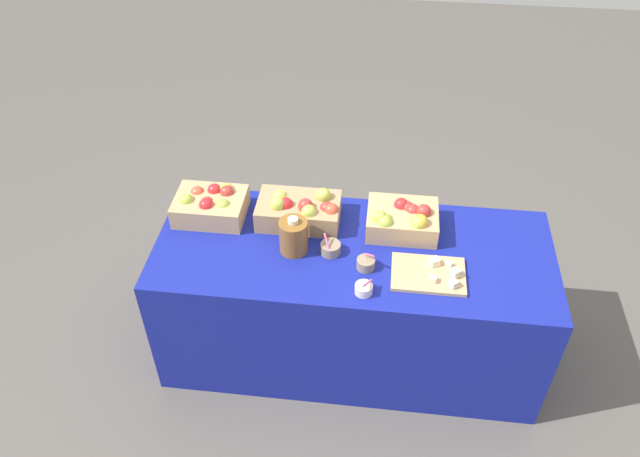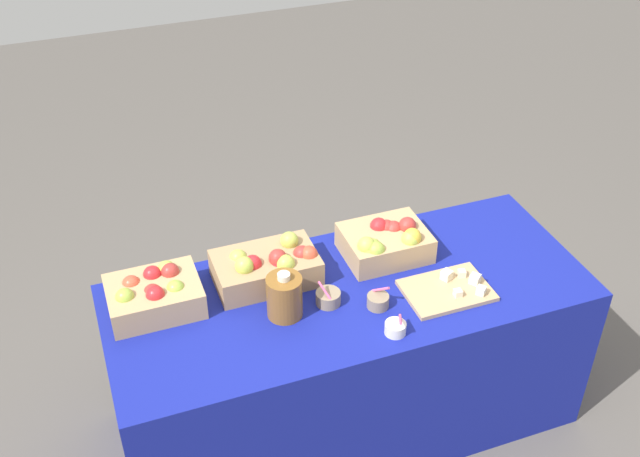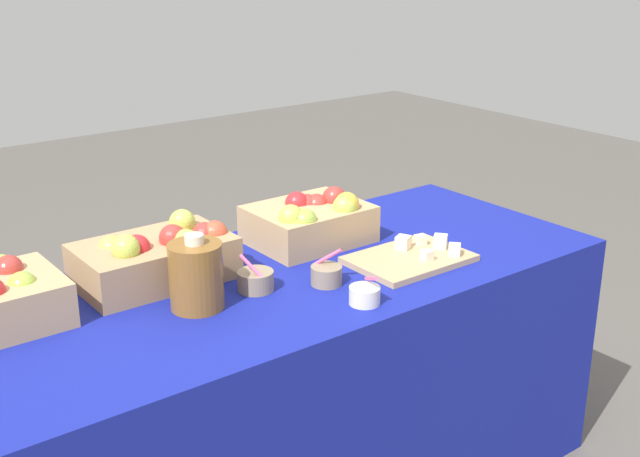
{
  "view_description": "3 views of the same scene",
  "coord_description": "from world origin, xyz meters",
  "px_view_note": "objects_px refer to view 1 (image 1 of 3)",
  "views": [
    {
      "loc": [
        0.09,
        -2.19,
        2.79
      ],
      "look_at": [
        -0.17,
        0.07,
        0.78
      ],
      "focal_mm": 35.34,
      "sensor_mm": 36.0,
      "label": 1
    },
    {
      "loc": [
        -0.9,
        -2.12,
        2.7
      ],
      "look_at": [
        -0.11,
        0.04,
        1.04
      ],
      "focal_mm": 43.24,
      "sensor_mm": 36.0,
      "label": 2
    },
    {
      "loc": [
        -1.17,
        -1.71,
        1.62
      ],
      "look_at": [
        0.12,
        -0.03,
        0.86
      ],
      "focal_mm": 46.06,
      "sensor_mm": 36.0,
      "label": 3
    }
  ],
  "objects_px": {
    "apple_crate_right": "(402,219)",
    "sample_bowl_far": "(364,289)",
    "sample_bowl_near": "(366,263)",
    "apple_crate_middle": "(300,210)",
    "sample_bowl_mid": "(330,248)",
    "cutting_board_front": "(430,274)",
    "cider_jug": "(293,236)",
    "apple_crate_left": "(211,205)"
  },
  "relations": [
    {
      "from": "sample_bowl_near",
      "to": "sample_bowl_mid",
      "type": "xyz_separation_m",
      "value": [
        -0.17,
        0.08,
        0.0
      ]
    },
    {
      "from": "cutting_board_front",
      "to": "sample_bowl_far",
      "type": "xyz_separation_m",
      "value": [
        -0.29,
        -0.14,
        0.01
      ]
    },
    {
      "from": "sample_bowl_near",
      "to": "sample_bowl_far",
      "type": "relative_size",
      "value": 1.13
    },
    {
      "from": "apple_crate_left",
      "to": "cider_jug",
      "type": "distance_m",
      "value": 0.49
    },
    {
      "from": "sample_bowl_far",
      "to": "sample_bowl_near",
      "type": "bearing_deg",
      "value": 90.4
    },
    {
      "from": "apple_crate_middle",
      "to": "sample_bowl_mid",
      "type": "relative_size",
      "value": 3.93
    },
    {
      "from": "sample_bowl_near",
      "to": "sample_bowl_far",
      "type": "bearing_deg",
      "value": -89.6
    },
    {
      "from": "apple_crate_left",
      "to": "apple_crate_middle",
      "type": "height_order",
      "value": "apple_crate_middle"
    },
    {
      "from": "sample_bowl_mid",
      "to": "sample_bowl_far",
      "type": "distance_m",
      "value": 0.29
    },
    {
      "from": "apple_crate_middle",
      "to": "cider_jug",
      "type": "xyz_separation_m",
      "value": [
        -0.0,
        -0.21,
        0.02
      ]
    },
    {
      "from": "apple_crate_left",
      "to": "sample_bowl_far",
      "type": "distance_m",
      "value": 0.91
    },
    {
      "from": "sample_bowl_near",
      "to": "sample_bowl_mid",
      "type": "height_order",
      "value": "sample_bowl_mid"
    },
    {
      "from": "cider_jug",
      "to": "sample_bowl_far",
      "type": "bearing_deg",
      "value": -34.49
    },
    {
      "from": "sample_bowl_far",
      "to": "apple_crate_right",
      "type": "bearing_deg",
      "value": 70.62
    },
    {
      "from": "sample_bowl_near",
      "to": "cider_jug",
      "type": "xyz_separation_m",
      "value": [
        -0.34,
        0.08,
        0.06
      ]
    },
    {
      "from": "apple_crate_middle",
      "to": "sample_bowl_near",
      "type": "xyz_separation_m",
      "value": [
        0.34,
        -0.29,
        -0.04
      ]
    },
    {
      "from": "sample_bowl_mid",
      "to": "cutting_board_front",
      "type": "bearing_deg",
      "value": -12.12
    },
    {
      "from": "apple_crate_left",
      "to": "sample_bowl_mid",
      "type": "bearing_deg",
      "value": -18.18
    },
    {
      "from": "sample_bowl_mid",
      "to": "cider_jug",
      "type": "relative_size",
      "value": 0.53
    },
    {
      "from": "apple_crate_right",
      "to": "sample_bowl_near",
      "type": "relative_size",
      "value": 3.41
    },
    {
      "from": "apple_crate_right",
      "to": "sample_bowl_near",
      "type": "bearing_deg",
      "value": -118.89
    },
    {
      "from": "cutting_board_front",
      "to": "sample_bowl_mid",
      "type": "height_order",
      "value": "sample_bowl_mid"
    },
    {
      "from": "apple_crate_left",
      "to": "sample_bowl_near",
      "type": "distance_m",
      "value": 0.84
    },
    {
      "from": "apple_crate_middle",
      "to": "sample_bowl_mid",
      "type": "bearing_deg",
      "value": -50.77
    },
    {
      "from": "apple_crate_left",
      "to": "sample_bowl_far",
      "type": "xyz_separation_m",
      "value": [
        0.79,
        -0.44,
        -0.04
      ]
    },
    {
      "from": "apple_crate_right",
      "to": "sample_bowl_far",
      "type": "height_order",
      "value": "apple_crate_right"
    },
    {
      "from": "cutting_board_front",
      "to": "sample_bowl_far",
      "type": "bearing_deg",
      "value": -154.71
    },
    {
      "from": "sample_bowl_mid",
      "to": "sample_bowl_far",
      "type": "relative_size",
      "value": 1.16
    },
    {
      "from": "cider_jug",
      "to": "apple_crate_left",
      "type": "bearing_deg",
      "value": 155.44
    },
    {
      "from": "apple_crate_right",
      "to": "apple_crate_left",
      "type": "bearing_deg",
      "value": 179.64
    },
    {
      "from": "apple_crate_middle",
      "to": "sample_bowl_far",
      "type": "height_order",
      "value": "apple_crate_middle"
    },
    {
      "from": "apple_crate_left",
      "to": "sample_bowl_near",
      "type": "height_order",
      "value": "apple_crate_left"
    },
    {
      "from": "apple_crate_middle",
      "to": "cutting_board_front",
      "type": "bearing_deg",
      "value": -26.02
    },
    {
      "from": "apple_crate_right",
      "to": "sample_bowl_far",
      "type": "distance_m",
      "value": 0.47
    },
    {
      "from": "apple_crate_right",
      "to": "cider_jug",
      "type": "height_order",
      "value": "cider_jug"
    },
    {
      "from": "apple_crate_middle",
      "to": "cider_jug",
      "type": "height_order",
      "value": "cider_jug"
    },
    {
      "from": "apple_crate_middle",
      "to": "sample_bowl_mid",
      "type": "height_order",
      "value": "apple_crate_middle"
    },
    {
      "from": "apple_crate_left",
      "to": "cutting_board_front",
      "type": "relative_size",
      "value": 1.04
    },
    {
      "from": "sample_bowl_near",
      "to": "sample_bowl_mid",
      "type": "bearing_deg",
      "value": 154.41
    },
    {
      "from": "apple_crate_left",
      "to": "sample_bowl_far",
      "type": "height_order",
      "value": "apple_crate_left"
    },
    {
      "from": "apple_crate_left",
      "to": "sample_bowl_mid",
      "type": "height_order",
      "value": "apple_crate_left"
    },
    {
      "from": "sample_bowl_near",
      "to": "cider_jug",
      "type": "distance_m",
      "value": 0.36
    }
  ]
}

